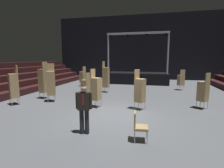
% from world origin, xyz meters
% --- Properties ---
extents(ground_plane, '(22.00, 30.00, 0.10)m').
position_xyz_m(ground_plane, '(0.00, 0.00, -0.05)').
color(ground_plane, '#515459').
extents(arena_end_wall, '(22.00, 0.30, 8.00)m').
position_xyz_m(arena_end_wall, '(0.00, 15.00, 4.00)').
color(arena_end_wall, black).
rests_on(arena_end_wall, ground_plane).
extents(stage_riser, '(6.32, 2.72, 5.12)m').
position_xyz_m(stage_riser, '(0.00, 10.82, 0.64)').
color(stage_riser, black).
rests_on(stage_riser, ground_plane).
extents(man_with_tie, '(0.57, 0.29, 1.74)m').
position_xyz_m(man_with_tie, '(-0.64, -2.20, 0.99)').
color(man_with_tie, black).
rests_on(man_with_tie, ground_plane).
extents(chair_stack_front_left, '(0.48, 0.48, 2.39)m').
position_xyz_m(chair_stack_front_left, '(-1.90, 5.15, 1.19)').
color(chair_stack_front_left, '#B2B5BA').
rests_on(chair_stack_front_left, ground_plane).
extents(chair_stack_front_right, '(0.62, 0.62, 1.88)m').
position_xyz_m(chair_stack_front_right, '(4.15, 2.06, 0.94)').
color(chair_stack_front_right, '#B2B5BA').
rests_on(chair_stack_front_right, ground_plane).
extents(chair_stack_mid_left, '(0.52, 0.52, 1.71)m').
position_xyz_m(chair_stack_mid_left, '(-2.56, 2.66, 0.86)').
color(chair_stack_mid_left, '#B2B5BA').
rests_on(chair_stack_mid_left, ground_plane).
extents(chair_stack_mid_right, '(0.53, 0.53, 2.05)m').
position_xyz_m(chair_stack_mid_right, '(-1.31, 1.04, 1.03)').
color(chair_stack_mid_right, '#B2B5BA').
rests_on(chair_stack_mid_right, ground_plane).
extents(chair_stack_mid_centre, '(0.58, 0.58, 1.71)m').
position_xyz_m(chair_stack_mid_centre, '(3.86, 7.51, 0.86)').
color(chair_stack_mid_centre, '#B2B5BA').
rests_on(chair_stack_mid_centre, ground_plane).
extents(chair_stack_rear_left, '(0.61, 0.61, 2.22)m').
position_xyz_m(chair_stack_rear_left, '(-5.94, 0.45, 1.11)').
color(chair_stack_rear_left, '#B2B5BA').
rests_on(chair_stack_rear_left, ground_plane).
extents(chair_stack_rear_right, '(0.59, 0.59, 2.05)m').
position_xyz_m(chair_stack_rear_right, '(0.99, 1.15, 1.03)').
color(chair_stack_rear_right, '#B2B5BA').
rests_on(chair_stack_rear_right, ground_plane).
extents(chair_stack_rear_centre, '(0.54, 0.54, 1.88)m').
position_xyz_m(chair_stack_rear_centre, '(-4.79, 7.46, 0.94)').
color(chair_stack_rear_centre, '#B2B5BA').
rests_on(chair_stack_rear_centre, ground_plane).
extents(chair_stack_aisle_left, '(0.50, 0.50, 2.39)m').
position_xyz_m(chair_stack_aisle_left, '(-5.28, 2.19, 1.19)').
color(chair_stack_aisle_left, '#B2B5BA').
rests_on(chair_stack_aisle_left, ground_plane).
extents(chair_stack_aisle_right, '(0.58, 0.58, 2.31)m').
position_xyz_m(chair_stack_aisle_right, '(-4.33, 1.58, 1.15)').
color(chair_stack_aisle_right, '#B2B5BA').
rests_on(chair_stack_aisle_right, ground_plane).
extents(loose_chair_near_man, '(0.49, 0.49, 0.95)m').
position_xyz_m(loose_chair_near_man, '(1.23, -2.30, 0.53)').
color(loose_chair_near_man, '#B2B5BA').
rests_on(loose_chair_near_man, ground_plane).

